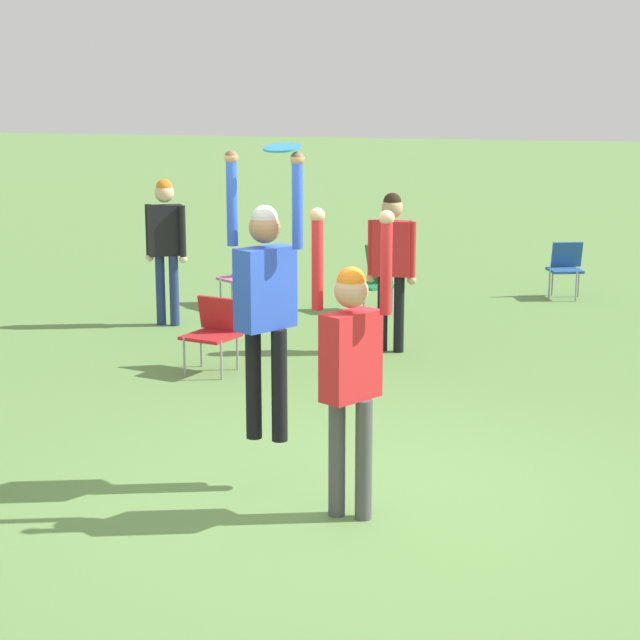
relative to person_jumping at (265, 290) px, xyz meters
The scene contains 10 objects.
ground_plane 1.65m from the person_jumping, ahead, with size 120.00×120.00×0.00m, color #608C47.
person_jumping is the anchor object (origin of this frame).
person_defending 0.94m from the person_jumping, 26.61° to the right, with size 0.59×0.48×2.19m.
frisbee 1.05m from the person_jumping, ahead, with size 0.28×0.28×0.06m.
camping_chair_0 6.71m from the person_jumping, 98.37° to the left, with size 0.65×0.73×0.90m.
camping_chair_1 8.66m from the person_jumping, 80.95° to the left, with size 0.59×0.63×0.80m.
camping_chair_3 7.10m from the person_jumping, 114.13° to the left, with size 0.66×0.72×0.79m.
camping_chair_5 3.65m from the person_jumping, 120.58° to the left, with size 0.58×0.62×0.79m.
person_spectator_near 5.95m from the person_jumping, 123.69° to the left, with size 0.58×0.41×1.87m.
person_spectator_far 4.50m from the person_jumping, 92.73° to the left, with size 0.59×0.25×1.84m.
Camera 1 is at (2.20, -7.17, 2.95)m, focal length 60.00 mm.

